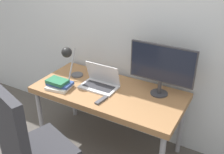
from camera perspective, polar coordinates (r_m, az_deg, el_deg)
name	(u,v)px	position (r m, az deg, el deg)	size (l,w,h in m)	color
wall_back	(129,23)	(2.73, 3.74, 11.66)	(8.00, 0.05, 2.60)	silver
desk	(109,96)	(2.65, -0.73, -4.08)	(1.50, 0.71, 0.72)	#996B42
laptop	(100,82)	(2.66, -2.60, -1.19)	(0.37, 0.23, 0.24)	silver
monitor	(162,66)	(2.46, 10.77, 2.34)	(0.62, 0.17, 0.50)	#333338
desk_lamp	(69,57)	(2.73, -9.36, 4.28)	(0.13, 0.26, 0.38)	#4C4C51
office_chair	(28,144)	(2.20, -17.82, -13.78)	(0.62, 0.60, 1.15)	black
book_stack	(59,84)	(2.69, -11.48, -1.52)	(0.26, 0.23, 0.09)	silver
tv_remote	(101,100)	(2.44, -2.34, -5.06)	(0.06, 0.16, 0.02)	#4C4C51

